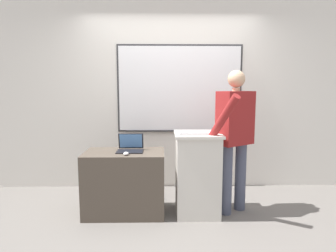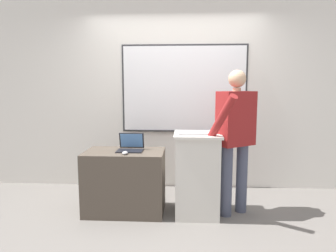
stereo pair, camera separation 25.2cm
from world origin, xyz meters
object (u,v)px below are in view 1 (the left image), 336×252
Objects in this scene: laptop at (130,146)px; computer_mouse_by_laptop at (126,154)px; wireless_keyboard at (197,133)px; lectern_podium at (197,173)px; side_desk at (125,182)px; person_presenter at (235,132)px.

computer_mouse_by_laptop is at bearing -96.38° from laptop.
laptop is 0.74× the size of wireless_keyboard.
lectern_podium is 2.35× the size of wireless_keyboard.
side_desk is 2.27× the size of wireless_keyboard.
wireless_keyboard is at bearing -11.00° from laptop.
wireless_keyboard is at bearing -6.24° from side_desk.
person_presenter is at bearing 12.18° from wireless_keyboard.
person_presenter is at bearing 3.89° from lectern_podium.
lectern_podium reaches higher than laptop.
computer_mouse_by_laptop is (-0.03, -0.22, -0.04)m from laptop.
computer_mouse_by_laptop is (-0.79, -0.08, -0.21)m from wireless_keyboard.
laptop is (0.07, 0.06, 0.42)m from side_desk.
lectern_podium is at bearing 151.06° from person_presenter.
laptop is at bearing 41.51° from side_desk.
lectern_podium reaches higher than computer_mouse_by_laptop.
person_presenter is 5.55× the size of laptop.
wireless_keyboard is (-0.44, -0.10, 0.00)m from person_presenter.
side_desk is at bearing 147.39° from person_presenter.
side_desk is 1.03m from wireless_keyboard.
person_presenter is 4.11× the size of wireless_keyboard.
lectern_podium is 0.65m from person_presenter.
laptop is at bearing 83.62° from computer_mouse_by_laptop.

